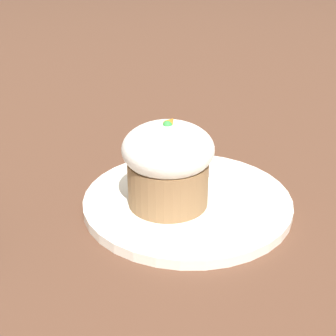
% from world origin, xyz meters
% --- Properties ---
extents(ground_plane, '(4.00, 4.00, 0.00)m').
position_xyz_m(ground_plane, '(0.00, 0.00, 0.00)').
color(ground_plane, '#513323').
extents(dessert_plate, '(0.21, 0.21, 0.01)m').
position_xyz_m(dessert_plate, '(0.00, 0.00, 0.01)').
color(dessert_plate, white).
rests_on(dessert_plate, ground_plane).
extents(carrot_cake, '(0.09, 0.09, 0.09)m').
position_xyz_m(carrot_cake, '(-0.02, 0.02, 0.05)').
color(carrot_cake, olive).
rests_on(carrot_cake, dessert_plate).
extents(spoon, '(0.13, 0.07, 0.01)m').
position_xyz_m(spoon, '(0.00, 0.01, 0.01)').
color(spoon, silver).
rests_on(spoon, dessert_plate).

